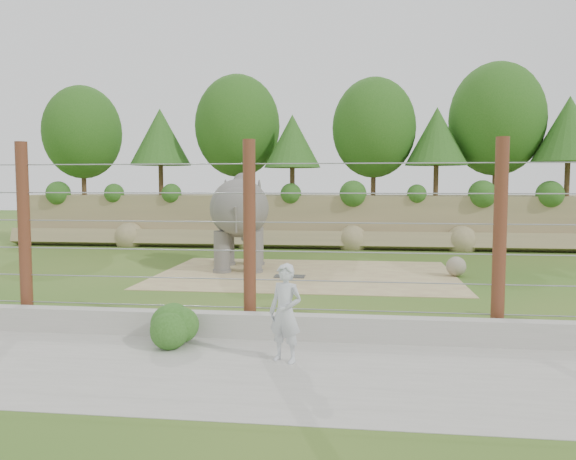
# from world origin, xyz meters

# --- Properties ---
(ground) EXTENTS (90.00, 90.00, 0.00)m
(ground) POSITION_xyz_m (0.00, 0.00, 0.00)
(ground) COLOR #2F5E1B
(ground) RESTS_ON ground
(back_embankment) EXTENTS (30.00, 5.52, 8.77)m
(back_embankment) POSITION_xyz_m (0.59, 12.68, 3.97)
(back_embankment) COLOR #877A56
(back_embankment) RESTS_ON ground
(dirt_patch) EXTENTS (10.00, 7.00, 0.02)m
(dirt_patch) POSITION_xyz_m (0.50, 3.00, 0.01)
(dirt_patch) COLOR #A07F5C
(dirt_patch) RESTS_ON ground
(drain_grate) EXTENTS (1.00, 0.60, 0.03)m
(drain_grate) POSITION_xyz_m (0.01, 2.34, 0.04)
(drain_grate) COLOR #262628
(drain_grate) RESTS_ON dirt_patch
(elephant) EXTENTS (2.37, 4.43, 3.42)m
(elephant) POSITION_xyz_m (-2.01, 3.97, 1.71)
(elephant) COLOR #65615B
(elephant) RESTS_ON ground
(stone_ball) EXTENTS (0.65, 0.65, 0.65)m
(stone_ball) POSITION_xyz_m (5.50, 3.15, 0.35)
(stone_ball) COLOR gray
(stone_ball) RESTS_ON dirt_patch
(retaining_wall) EXTENTS (26.00, 0.35, 0.50)m
(retaining_wall) POSITION_xyz_m (0.00, -5.00, 0.25)
(retaining_wall) COLOR #A4A197
(retaining_wall) RESTS_ON ground
(walkway) EXTENTS (26.00, 4.00, 0.01)m
(walkway) POSITION_xyz_m (0.00, -7.00, 0.01)
(walkway) COLOR #A4A197
(walkway) RESTS_ON ground
(barrier_fence) EXTENTS (20.26, 0.26, 4.00)m
(barrier_fence) POSITION_xyz_m (0.00, -4.50, 2.00)
(barrier_fence) COLOR #56311E
(barrier_fence) RESTS_ON ground
(walkway_shrub) EXTENTS (0.78, 0.78, 0.78)m
(walkway_shrub) POSITION_xyz_m (-1.12, -5.80, 0.40)
(walkway_shrub) COLOR #2A571B
(walkway_shrub) RESTS_ON walkway
(zookeeper) EXTENTS (0.74, 0.63, 1.71)m
(zookeeper) POSITION_xyz_m (1.00, -6.43, 0.87)
(zookeeper) COLOR silver
(zookeeper) RESTS_ON walkway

